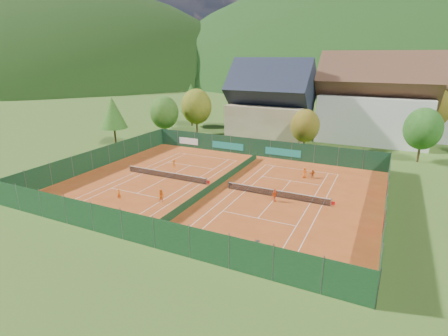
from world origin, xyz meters
TOP-DOWN VIEW (x-y plane):
  - ground at (0.00, 0.00)m, footprint 600.00×600.00m
  - clay_pad at (0.00, 0.00)m, footprint 40.00×32.00m
  - court_markings_left at (-8.00, 0.00)m, footprint 11.03×23.83m
  - court_markings_right at (8.00, 0.00)m, footprint 11.03×23.83m
  - tennis_net_left at (-7.85, 0.00)m, footprint 13.30×0.10m
  - tennis_net_right at (8.15, 0.00)m, footprint 13.30×0.10m
  - court_divider at (0.00, 0.00)m, footprint 0.03×28.80m
  - fence_north at (-0.46, 15.99)m, footprint 40.00×0.10m
  - fence_south at (0.00, -16.00)m, footprint 40.00×0.04m
  - fence_west at (-20.00, 0.00)m, footprint 0.04×32.00m
  - fence_east at (20.00, 0.05)m, footprint 0.09×32.00m
  - chalet at (-3.00, 30.00)m, footprint 16.20×12.00m
  - hotel_block_a at (16.00, 36.00)m, footprint 21.60×11.00m
  - tree_west_front at (-22.00, 20.00)m, footprint 5.72×5.72m
  - tree_west_mid at (-18.00, 26.00)m, footprint 6.44×6.44m
  - tree_west_back at (-24.00, 34.00)m, footprint 5.60×5.60m
  - tree_center at (6.00, 22.00)m, footprint 5.01×5.01m
  - tree_east_front at (24.00, 24.00)m, footprint 5.72×5.72m
  - tree_west_side at (-28.00, 12.00)m, footprint 5.04×5.04m
  - tree_east_back at (26.00, 40.00)m, footprint 7.15×7.15m
  - mountain_backdrop at (28.54, 233.48)m, footprint 820.00×530.00m
  - ball_hopper at (10.02, -12.01)m, footprint 0.34×0.34m
  - loose_ball_0 at (-7.11, -3.11)m, footprint 0.07×0.07m
  - loose_ball_1 at (2.27, -9.80)m, footprint 0.07×0.07m
  - loose_ball_2 at (-0.17, 3.19)m, footprint 0.07×0.07m
  - loose_ball_3 at (-2.03, 5.79)m, footprint 0.07×0.07m
  - player_left_near at (-8.65, -8.77)m, footprint 0.55×0.54m
  - player_left_mid at (-3.63, -7.33)m, footprint 0.81×0.65m
  - player_left_far at (-9.51, 4.31)m, footprint 0.99×0.80m
  - player_right_near at (8.20, -1.38)m, footprint 0.74×1.00m
  - player_right_far_a at (9.39, 8.44)m, footprint 0.84×0.68m
  - player_right_far_b at (10.39, 9.04)m, footprint 1.05×0.98m

SIDE VIEW (x-z plane):
  - mountain_backdrop at x=28.54m, z-range -160.64..81.36m
  - ground at x=0.00m, z-range -0.02..-0.02m
  - clay_pad at x=0.00m, z-range 0.00..0.01m
  - court_markings_left at x=-8.00m, z-range 0.01..0.01m
  - court_markings_right at x=8.00m, z-range 0.01..0.01m
  - loose_ball_0 at x=-7.11m, z-range 0.00..0.07m
  - loose_ball_1 at x=2.27m, z-range 0.00..0.07m
  - loose_ball_2 at x=-0.17m, z-range 0.00..0.07m
  - loose_ball_3 at x=-2.03m, z-range 0.00..0.07m
  - court_divider at x=0.00m, z-range 0.00..1.00m
  - tennis_net_left at x=-7.85m, z-range 0.00..1.02m
  - tennis_net_right at x=8.15m, z-range 0.00..1.02m
  - ball_hopper at x=10.02m, z-range 0.16..0.96m
  - player_right_far_b at x=10.39m, z-range 0.00..1.18m
  - player_left_near at x=-8.65m, z-range 0.00..1.27m
  - player_left_far at x=-9.51m, z-range 0.00..1.33m
  - player_right_far_a at x=9.39m, z-range 0.00..1.49m
  - player_right_near at x=8.20m, z-range 0.00..1.57m
  - player_left_mid at x=-3.63m, z-range 0.00..1.59m
  - fence_north at x=-0.46m, z-range -0.03..2.97m
  - fence_east at x=20.00m, z-range -0.02..2.98m
  - fence_south at x=0.00m, z-range 0.00..3.00m
  - fence_west at x=-20.00m, z-range 0.00..3.00m
  - tree_center at x=6.00m, z-range 0.92..8.52m
  - tree_west_front at x=-22.00m, z-range 1.05..9.74m
  - tree_east_front at x=24.00m, z-range 1.05..9.74m
  - tree_west_side at x=-28.00m, z-range 1.56..10.56m
  - tree_west_mid at x=-18.00m, z-range 1.18..10.96m
  - chalet at x=-3.00m, z-range -1.38..14.62m
  - tree_west_back at x=-24.00m, z-range 1.74..11.74m
  - tree_east_back at x=26.00m, z-range 1.31..12.18m
  - hotel_block_a at x=16.00m, z-range -1.24..16.01m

